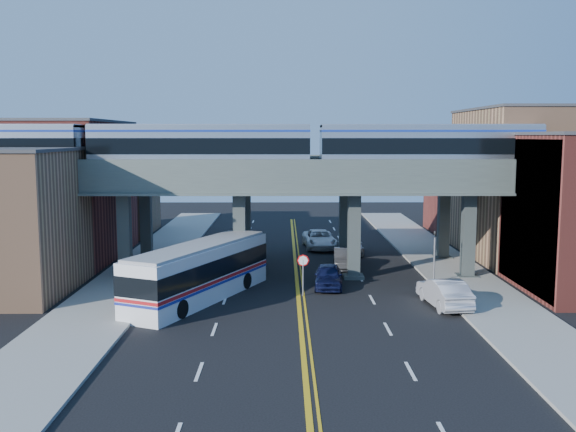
# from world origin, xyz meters

# --- Properties ---
(ground) EXTENTS (120.00, 120.00, 0.00)m
(ground) POSITION_xyz_m (0.00, 0.00, 0.00)
(ground) COLOR black
(ground) RESTS_ON ground
(sidewalk_west) EXTENTS (5.00, 70.00, 0.16)m
(sidewalk_west) POSITION_xyz_m (-11.50, 10.00, 0.08)
(sidewalk_west) COLOR gray
(sidewalk_west) RESTS_ON ground
(sidewalk_east) EXTENTS (5.00, 70.00, 0.16)m
(sidewalk_east) POSITION_xyz_m (11.50, 10.00, 0.08)
(sidewalk_east) COLOR gray
(sidewalk_east) RESTS_ON ground
(building_west_a) EXTENTS (8.00, 10.00, 9.00)m
(building_west_a) POSITION_xyz_m (-18.50, 4.00, 4.50)
(building_west_a) COLOR #9C7051
(building_west_a) RESTS_ON ground
(building_west_b) EXTENTS (8.00, 14.00, 11.00)m
(building_west_b) POSITION_xyz_m (-18.50, 16.00, 5.50)
(building_west_b) COLOR maroon
(building_west_b) RESTS_ON ground
(building_west_c) EXTENTS (8.00, 10.00, 8.00)m
(building_west_c) POSITION_xyz_m (-18.50, 29.00, 4.00)
(building_west_c) COLOR #9C7051
(building_west_c) RESTS_ON ground
(building_east_b) EXTENTS (8.00, 14.00, 12.00)m
(building_east_b) POSITION_xyz_m (18.50, 16.00, 6.00)
(building_east_b) COLOR #9C7051
(building_east_b) RESTS_ON ground
(building_east_c) EXTENTS (8.00, 10.00, 9.00)m
(building_east_c) POSITION_xyz_m (18.50, 29.00, 4.50)
(building_east_c) COLOR maroon
(building_east_c) RESTS_ON ground
(mural_panel) EXTENTS (0.10, 9.50, 9.50)m
(mural_panel) POSITION_xyz_m (14.55, 4.00, 4.75)
(mural_panel) COLOR teal
(mural_panel) RESTS_ON ground
(elevated_viaduct_near) EXTENTS (52.00, 3.60, 7.40)m
(elevated_viaduct_near) POSITION_xyz_m (0.00, 8.00, 6.47)
(elevated_viaduct_near) COLOR #3B4444
(elevated_viaduct_near) RESTS_ON ground
(elevated_viaduct_far) EXTENTS (52.00, 3.60, 7.40)m
(elevated_viaduct_far) POSITION_xyz_m (0.00, 15.00, 6.47)
(elevated_viaduct_far) COLOR #3B4444
(elevated_viaduct_far) RESTS_ON ground
(transit_train) EXTENTS (46.23, 2.90, 3.37)m
(transit_train) POSITION_xyz_m (-6.59, 8.00, 9.23)
(transit_train) COLOR black
(transit_train) RESTS_ON elevated_viaduct_near
(stop_sign) EXTENTS (0.76, 0.09, 2.63)m
(stop_sign) POSITION_xyz_m (0.30, 3.00, 1.76)
(stop_sign) COLOR slate
(stop_sign) RESTS_ON ground
(traffic_signal) EXTENTS (0.15, 0.18, 4.10)m
(traffic_signal) POSITION_xyz_m (9.20, 6.00, 2.30)
(traffic_signal) COLOR slate
(traffic_signal) RESTS_ON ground
(transit_bus) EXTENTS (7.81, 12.70, 3.27)m
(transit_bus) POSITION_xyz_m (-6.02, 2.22, 1.68)
(transit_bus) COLOR silver
(transit_bus) RESTS_ON ground
(car_lane_a) EXTENTS (2.11, 4.57, 1.52)m
(car_lane_a) POSITION_xyz_m (2.04, 5.25, 0.76)
(car_lane_a) COLOR #0E1335
(car_lane_a) RESTS_ON ground
(car_lane_b) EXTENTS (1.89, 4.68, 1.51)m
(car_lane_b) POSITION_xyz_m (3.70, 11.28, 0.76)
(car_lane_b) COLOR #2E2F31
(car_lane_b) RESTS_ON ground
(car_lane_c) EXTENTS (3.06, 5.92, 1.60)m
(car_lane_c) POSITION_xyz_m (2.28, 20.23, 0.80)
(car_lane_c) COLOR white
(car_lane_c) RESTS_ON ground
(car_lane_d) EXTENTS (2.10, 4.96, 1.43)m
(car_lane_d) POSITION_xyz_m (4.77, 17.76, 0.71)
(car_lane_d) COLOR #B8B8BD
(car_lane_d) RESTS_ON ground
(car_parked_curb) EXTENTS (2.37, 5.28, 1.68)m
(car_parked_curb) POSITION_xyz_m (8.50, 0.44, 0.84)
(car_parked_curb) COLOR #B5B3B8
(car_parked_curb) RESTS_ON ground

